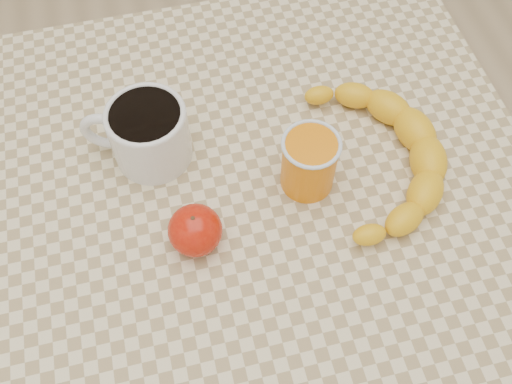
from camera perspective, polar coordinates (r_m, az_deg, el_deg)
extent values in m
plane|color=tan|center=(1.46, 0.00, -15.74)|extent=(3.00, 3.00, 0.00)
cube|color=beige|center=(0.78, 0.00, -1.51)|extent=(0.80, 0.80, 0.04)
cube|color=olive|center=(0.83, 0.00, -3.22)|extent=(0.74, 0.74, 0.06)
cylinder|color=olive|center=(1.31, -18.91, 0.23)|extent=(0.05, 0.05, 0.71)
cylinder|color=olive|center=(1.36, 10.95, 6.31)|extent=(0.05, 0.05, 0.71)
cylinder|color=silver|center=(0.78, -10.57, 5.64)|extent=(0.14, 0.14, 0.09)
cylinder|color=black|center=(0.75, -11.05, 7.46)|extent=(0.09, 0.09, 0.01)
torus|color=silver|center=(0.75, -11.10, 7.64)|extent=(0.11, 0.11, 0.01)
torus|color=silver|center=(0.80, -14.86, 5.88)|extent=(0.07, 0.04, 0.07)
cylinder|color=orange|center=(0.75, 5.31, 2.86)|extent=(0.07, 0.07, 0.09)
torus|color=silver|center=(0.71, 5.59, 4.81)|extent=(0.08, 0.08, 0.01)
ellipsoid|color=#A80F05|center=(0.71, -6.10, -3.82)|extent=(0.09, 0.09, 0.06)
cylinder|color=#382311|center=(0.69, -6.30, -2.80)|extent=(0.01, 0.01, 0.01)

